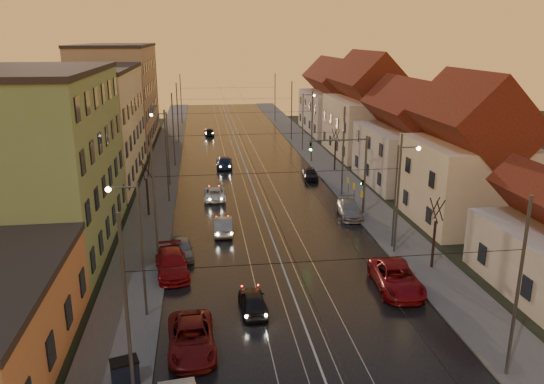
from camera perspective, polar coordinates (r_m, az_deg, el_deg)
name	(u,v)px	position (r m, az deg, el deg)	size (l,w,h in m)	color
ground	(304,324)	(30.72, 3.42, -13.97)	(160.00, 160.00, 0.00)	black
road	(244,162)	(67.97, -3.07, 3.22)	(16.00, 120.00, 0.04)	black
sidewalk_left	(164,164)	(67.91, -11.52, 2.94)	(4.00, 120.00, 0.15)	#4C4C4C
sidewalk_right	(320,159)	(69.46, 5.20, 3.51)	(4.00, 120.00, 0.15)	#4C4C4C
tram_rail_0	(226,162)	(67.82, -4.92, 3.18)	(0.06, 120.00, 0.03)	gray
tram_rail_1	(238,162)	(67.91, -3.72, 3.22)	(0.06, 120.00, 0.03)	gray
tram_rail_2	(250,162)	(68.03, -2.42, 3.27)	(0.06, 120.00, 0.03)	gray
tram_rail_3	(261,161)	(68.17, -1.22, 3.31)	(0.06, 120.00, 0.03)	gray
apartment_left_1	(35,164)	(42.74, -24.14, 2.78)	(10.00, 18.00, 13.00)	#76965F
apartment_left_2	(89,126)	(61.92, -19.13, 6.68)	(10.00, 20.00, 12.00)	beige
apartment_left_3	(118,94)	(85.27, -16.19, 10.05)	(10.00, 24.00, 14.00)	#988262
house_right_1	(468,160)	(47.73, 20.38, 3.20)	(8.67, 10.20, 10.80)	beige
house_right_2	(409,141)	(59.41, 14.53, 5.35)	(9.18, 12.24, 9.20)	beige
house_right_3	(367,111)	(73.14, 10.20, 8.53)	(9.18, 14.28, 11.50)	beige
house_right_4	(334,101)	(90.39, 6.69, 9.66)	(9.18, 16.32, 10.00)	beige
catenary_pole_l_0	(127,317)	(23.04, -15.31, -12.81)	(0.16, 0.16, 9.00)	#595B60
catenary_pole_r_0	(518,291)	(26.73, 24.93, -9.59)	(0.16, 0.16, 9.00)	#595B60
catenary_pole_l_1	(155,205)	(36.80, -12.49, -1.41)	(0.16, 0.16, 9.00)	#595B60
catenary_pole_r_1	(398,195)	(39.22, 13.39, -0.36)	(0.16, 0.16, 9.00)	#595B60
catenary_pole_l_2	(167,157)	(51.27, -11.26, 3.69)	(0.16, 0.16, 9.00)	#595B60
catenary_pole_r_2	(343,152)	(53.03, 7.67, 4.28)	(0.16, 0.16, 9.00)	#595B60
catenary_pole_l_3	(173,130)	(65.97, -10.56, 6.53)	(0.16, 0.16, 9.00)	#595B60
catenary_pole_r_3	(312,127)	(67.35, 4.31, 6.96)	(0.16, 0.16, 9.00)	#595B60
catenary_pole_l_4	(178,113)	(80.78, -10.12, 8.33)	(0.16, 0.16, 9.00)	#595B60
catenary_pole_r_4	(292,111)	(81.91, 2.12, 8.68)	(0.16, 0.16, 9.00)	#595B60
catenary_pole_l_5	(181,100)	(98.63, -9.76, 9.78)	(0.16, 0.16, 9.00)	#595B60
catenary_pole_r_5	(275,98)	(99.56, 0.33, 10.07)	(0.16, 0.16, 9.00)	#595B60
street_lamp_0	(135,238)	(30.16, -14.48, -4.79)	(1.75, 0.32, 8.00)	#595B60
street_lamp_1	(400,186)	(40.19, 13.60, 0.60)	(1.75, 0.32, 8.00)	#595B60
street_lamp_2	(165,141)	(57.09, -11.47, 5.36)	(1.75, 0.32, 8.00)	#595B60
street_lamp_3	(305,116)	(74.16, 3.58, 8.15)	(1.75, 0.32, 8.00)	#595B60
traffic_light_mast	(354,165)	(47.22, 8.86, 2.85)	(5.30, 0.32, 7.20)	#595B60
bare_tree_0	(147,190)	(48.02, -13.28, 0.22)	(1.09, 1.09, 5.11)	black
bare_tree_1	(434,235)	(37.86, 17.06, -4.48)	(1.09, 1.09, 5.11)	black
bare_tree_2	(335,151)	(63.35, 6.81, 4.43)	(1.09, 1.09, 5.11)	black
driving_car_0	(253,301)	(31.65, -2.06, -11.66)	(1.49, 3.71, 1.26)	black
driving_car_1	(223,225)	(43.54, -5.26, -3.58)	(1.45, 4.16, 1.37)	gray
driving_car_2	(215,193)	(52.60, -6.17, -0.13)	(2.07, 4.49, 1.25)	silver
driving_car_3	(224,162)	(65.28, -5.17, 3.22)	(1.92, 4.73, 1.37)	#172246
driving_car_4	(209,132)	(87.03, -6.77, 6.45)	(1.46, 3.62, 1.23)	black
parked_left_1	(191,338)	(28.36, -8.67, -15.27)	(2.36, 5.13, 1.43)	maroon
parked_left_2	(172,263)	(36.80, -10.72, -7.57)	(2.08, 5.11, 1.48)	maroon
parked_left_3	(182,248)	(39.43, -9.67, -5.98)	(1.54, 3.83, 1.31)	gray
parked_right_0	(396,278)	(34.96, 13.22, -8.98)	(2.60, 5.63, 1.57)	maroon
parked_right_1	(349,209)	(47.82, 8.33, -1.83)	(1.93, 4.74, 1.38)	#949499
parked_right_2	(310,174)	(59.76, 4.13, 1.98)	(1.55, 3.85, 1.31)	black
dumpster	(125,372)	(26.57, -15.54, -18.18)	(1.20, 0.80, 1.10)	black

